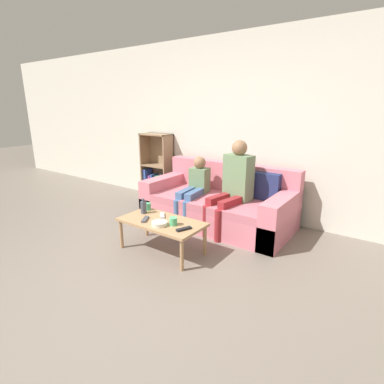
# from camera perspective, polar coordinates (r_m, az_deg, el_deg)

# --- Properties ---
(ground_plane) EXTENTS (22.00, 22.00, 0.00)m
(ground_plane) POSITION_cam_1_polar(r_m,az_deg,el_deg) (3.01, -16.57, -17.12)
(ground_plane) COLOR #70665B
(wall_back) EXTENTS (12.00, 0.06, 2.60)m
(wall_back) POSITION_cam_1_polar(r_m,az_deg,el_deg) (4.56, 8.71, 12.00)
(wall_back) COLOR beige
(wall_back) RESTS_ON ground_plane
(couch) EXTENTS (2.06, 0.97, 0.82)m
(couch) POSITION_cam_1_polar(r_m,az_deg,el_deg) (4.23, 5.09, -2.47)
(couch) COLOR #D1707F
(couch) RESTS_ON ground_plane
(bookshelf) EXTENTS (0.56, 0.28, 1.15)m
(bookshelf) POSITION_cam_1_polar(r_m,az_deg,el_deg) (5.39, -6.56, 3.36)
(bookshelf) COLOR #8E7051
(bookshelf) RESTS_ON ground_plane
(coffee_table) EXTENTS (0.97, 0.50, 0.37)m
(coffee_table) POSITION_cam_1_polar(r_m,az_deg,el_deg) (3.41, -5.79, -6.08)
(coffee_table) COLOR #A87F56
(coffee_table) RESTS_ON ground_plane
(person_adult) EXTENTS (0.44, 0.70, 1.20)m
(person_adult) POSITION_cam_1_polar(r_m,az_deg,el_deg) (3.92, 8.07, 2.07)
(person_adult) COLOR maroon
(person_adult) RESTS_ON ground_plane
(person_child) EXTENTS (0.31, 0.68, 0.93)m
(person_child) POSITION_cam_1_polar(r_m,az_deg,el_deg) (4.21, 0.53, 1.13)
(person_child) COLOR #476693
(person_child) RESTS_ON ground_plane
(cup_near) EXTENTS (0.08, 0.08, 0.09)m
(cup_near) POSITION_cam_1_polar(r_m,az_deg,el_deg) (3.74, -8.41, -2.75)
(cup_near) COLOR #4CB77A
(cup_near) RESTS_ON coffee_table
(cup_far) EXTENTS (0.09, 0.09, 0.09)m
(cup_far) POSITION_cam_1_polar(r_m,az_deg,el_deg) (3.25, -3.58, -5.59)
(cup_far) COLOR #4CB77A
(cup_far) RESTS_ON coffee_table
(tv_remote_0) EXTENTS (0.12, 0.17, 0.02)m
(tv_remote_0) POSITION_cam_1_polar(r_m,az_deg,el_deg) (3.43, -8.91, -5.15)
(tv_remote_0) COLOR #47474C
(tv_remote_0) RESTS_ON coffee_table
(tv_remote_1) EXTENTS (0.15, 0.16, 0.02)m
(tv_remote_1) POSITION_cam_1_polar(r_m,az_deg,el_deg) (3.51, -5.69, -4.49)
(tv_remote_1) COLOR #B7B7BC
(tv_remote_1) RESTS_ON coffee_table
(tv_remote_2) EXTENTS (0.11, 0.18, 0.02)m
(tv_remote_2) POSITION_cam_1_polar(r_m,az_deg,el_deg) (3.13, -1.56, -7.05)
(tv_remote_2) COLOR black
(tv_remote_2) RESTS_ON coffee_table
(snack_bowl) EXTENTS (0.17, 0.17, 0.05)m
(snack_bowl) POSITION_cam_1_polar(r_m,az_deg,el_deg) (3.26, -6.21, -5.99)
(snack_bowl) COLOR beige
(snack_bowl) RESTS_ON coffee_table
(bottle) EXTENTS (0.07, 0.07, 0.18)m
(bottle) POSITION_cam_1_polar(r_m,az_deg,el_deg) (3.63, -9.22, -2.85)
(bottle) COLOR #424756
(bottle) RESTS_ON coffee_table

